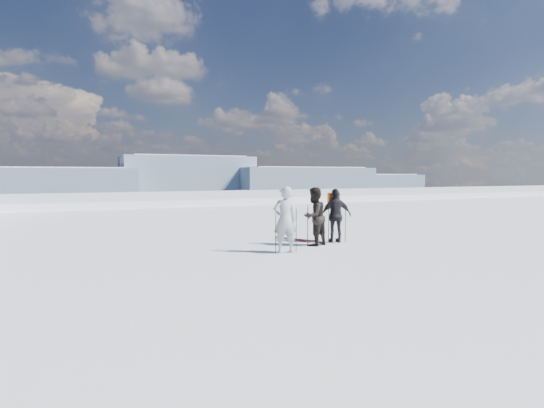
{
  "coord_description": "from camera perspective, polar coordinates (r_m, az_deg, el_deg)",
  "views": [
    {
      "loc": [
        -7.69,
        -8.49,
        2.34
      ],
      "look_at": [
        -2.55,
        3.0,
        1.46
      ],
      "focal_mm": 28.0,
      "sensor_mm": 36.0,
      "label": 1
    }
  ],
  "objects": [
    {
      "name": "far_mountain_range",
      "position": [
        464.87,
        -19.51,
        2.6
      ],
      "size": [
        770.0,
        110.0,
        53.0
      ],
      "color": "slate",
      "rests_on": "ground"
    },
    {
      "name": "skis_loose",
      "position": [
        15.31,
        2.98,
        -4.75
      ],
      "size": [
        1.04,
        1.65,
        0.03
      ],
      "color": "black",
      "rests_on": "ground"
    },
    {
      "name": "backpack",
      "position": [
        14.9,
        8.32,
        3.16
      ],
      "size": [
        0.44,
        0.31,
        0.56
      ],
      "primitive_type": "cube",
      "rotation": [
        0.0,
        0.0,
        2.91
      ],
      "color": "#CF5313",
      "rests_on": "skier_pack"
    },
    {
      "name": "lake_basin",
      "position": [
        40.23,
        -12.63,
        -8.79
      ],
      "size": [
        820.0,
        820.0,
        71.62
      ],
      "color": "white",
      "rests_on": "ground"
    },
    {
      "name": "skier_pack",
      "position": [
        14.73,
        8.59,
        -1.56
      ],
      "size": [
        1.16,
        0.69,
        1.85
      ],
      "primitive_type": "imported",
      "rotation": [
        0.0,
        0.0,
        2.91
      ],
      "color": "black",
      "rests_on": "ground"
    },
    {
      "name": "skier_grey",
      "position": [
        12.62,
        1.73,
        -2.12
      ],
      "size": [
        0.78,
        0.56,
        1.99
      ],
      "primitive_type": "imported",
      "rotation": [
        0.0,
        0.0,
        3.02
      ],
      "color": "#9DA3AB",
      "rests_on": "ground"
    },
    {
      "name": "ski_poles",
      "position": [
        13.72,
        5.6,
        -3.18
      ],
      "size": [
        3.13,
        1.13,
        1.35
      ],
      "color": "black",
      "rests_on": "ground"
    },
    {
      "name": "skier_dark",
      "position": [
        13.99,
        5.67,
        -1.68
      ],
      "size": [
        1.15,
        1.04,
        1.92
      ],
      "primitive_type": "imported",
      "rotation": [
        0.0,
        0.0,
        3.56
      ],
      "color": "black",
      "rests_on": "ground"
    }
  ]
}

